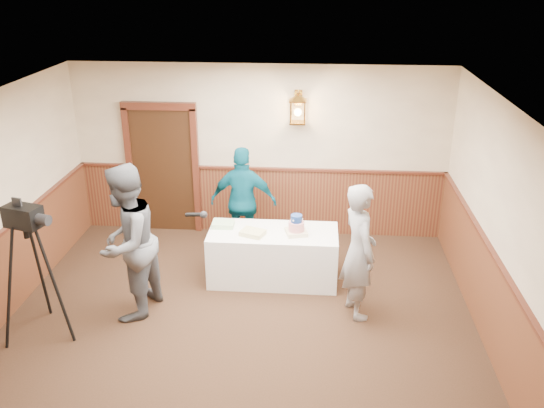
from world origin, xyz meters
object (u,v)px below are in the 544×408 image
at_px(interviewer, 127,243).
at_px(display_table, 273,255).
at_px(sheet_cake_yellow, 253,233).
at_px(sheet_cake_green, 223,224).
at_px(tv_camera_rig, 35,279).
at_px(tiered_cake, 296,227).
at_px(assistant_p, 244,202).
at_px(baker, 359,251).

bearing_deg(interviewer, display_table, 132.00).
xyz_separation_m(sheet_cake_yellow, interviewer, (-1.47, -0.87, 0.23)).
xyz_separation_m(sheet_cake_green, tv_camera_rig, (-1.99, -1.66, -0.02)).
height_order(display_table, tv_camera_rig, tv_camera_rig).
xyz_separation_m(tiered_cake, tv_camera_rig, (-3.03, -1.50, -0.10)).
xyz_separation_m(display_table, assistant_p, (-0.51, 0.78, 0.48)).
height_order(display_table, interviewer, interviewer).
bearing_deg(assistant_p, display_table, 124.94).
xyz_separation_m(interviewer, assistant_p, (1.23, 1.79, -0.15)).
relative_size(display_table, sheet_cake_yellow, 5.75).
height_order(display_table, baker, baker).
bearing_deg(baker, tiered_cake, 28.77).
bearing_deg(interviewer, baker, 106.44).
relative_size(tiered_cake, interviewer, 0.17).
xyz_separation_m(baker, assistant_p, (-1.64, 1.57, -0.04)).
relative_size(baker, tv_camera_rig, 1.05).
distance_m(sheet_cake_green, interviewer, 1.53).
bearing_deg(display_table, assistant_p, 123.18).
xyz_separation_m(assistant_p, tv_camera_rig, (-2.19, -2.33, -0.09)).
bearing_deg(sheet_cake_yellow, sheet_cake_green, 151.48).
bearing_deg(assistant_p, baker, 138.13).
bearing_deg(tiered_cake, tv_camera_rig, -153.70).
bearing_deg(tiered_cake, display_table, 171.13).
height_order(baker, assistant_p, baker).
distance_m(sheet_cake_yellow, baker, 1.55).
bearing_deg(sheet_cake_yellow, tv_camera_rig, -149.79).
xyz_separation_m(display_table, sheet_cake_green, (-0.72, 0.11, 0.41)).
distance_m(baker, assistant_p, 2.27).
bearing_deg(baker, sheet_cake_yellow, 46.05).
bearing_deg(baker, sheet_cake_green, 45.17).
height_order(sheet_cake_yellow, sheet_cake_green, sheet_cake_green).
distance_m(tiered_cake, assistant_p, 1.18).
bearing_deg(display_table, tiered_cake, -8.87).
bearing_deg(display_table, interviewer, -150.07).
relative_size(assistant_p, tv_camera_rig, 1.01).
bearing_deg(tv_camera_rig, sheet_cake_green, 55.28).
bearing_deg(interviewer, sheet_cake_green, 149.56).
height_order(sheet_cake_green, assistant_p, assistant_p).
relative_size(sheet_cake_green, baker, 0.17).
bearing_deg(tiered_cake, sheet_cake_green, 171.10).
bearing_deg(interviewer, tv_camera_rig, -48.47).
bearing_deg(display_table, sheet_cake_green, 171.09).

